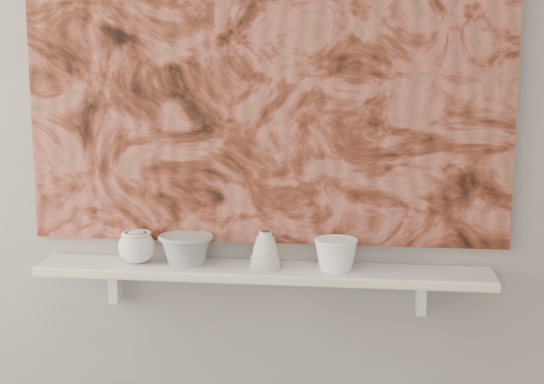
% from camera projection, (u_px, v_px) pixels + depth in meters
% --- Properties ---
extents(wall_back, '(3.60, 0.00, 3.60)m').
position_uv_depth(wall_back, '(265.00, 128.00, 2.35)').
color(wall_back, gray).
rests_on(wall_back, floor).
extents(shelf, '(1.40, 0.18, 0.03)m').
position_uv_depth(shelf, '(262.00, 272.00, 2.33)').
color(shelf, white).
rests_on(shelf, wall_back).
extents(shelf_stripe, '(1.40, 0.01, 0.02)m').
position_uv_depth(shelf_stripe, '(257.00, 280.00, 2.24)').
color(shelf_stripe, beige).
rests_on(shelf_stripe, shelf).
extents(bracket_left, '(0.03, 0.06, 0.12)m').
position_uv_depth(bracket_left, '(115.00, 284.00, 2.46)').
color(bracket_left, white).
rests_on(bracket_left, wall_back).
extents(bracket_right, '(0.03, 0.06, 0.12)m').
position_uv_depth(bracket_right, '(421.00, 295.00, 2.34)').
color(bracket_right, white).
rests_on(bracket_right, wall_back).
extents(painting, '(1.50, 0.02, 1.10)m').
position_uv_depth(painting, '(265.00, 66.00, 2.31)').
color(painting, maroon).
rests_on(painting, wall_back).
extents(house_motif, '(0.09, 0.00, 0.08)m').
position_uv_depth(house_motif, '(412.00, 169.00, 2.29)').
color(house_motif, black).
rests_on(house_motif, painting).
extents(bowl_grey, '(0.20, 0.20, 0.10)m').
position_uv_depth(bowl_grey, '(186.00, 249.00, 2.35)').
color(bowl_grey, '#9C9C99').
rests_on(bowl_grey, shelf).
extents(cup_cream, '(0.13, 0.13, 0.10)m').
position_uv_depth(cup_cream, '(137.00, 247.00, 2.36)').
color(cup_cream, silver).
rests_on(cup_cream, shelf).
extents(bell_vessel, '(0.12, 0.12, 0.11)m').
position_uv_depth(bell_vessel, '(265.00, 249.00, 2.32)').
color(bell_vessel, silver).
rests_on(bell_vessel, shelf).
extents(bowl_white, '(0.15, 0.15, 0.10)m').
position_uv_depth(bowl_white, '(336.00, 254.00, 2.29)').
color(bowl_white, silver).
rests_on(bowl_white, shelf).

